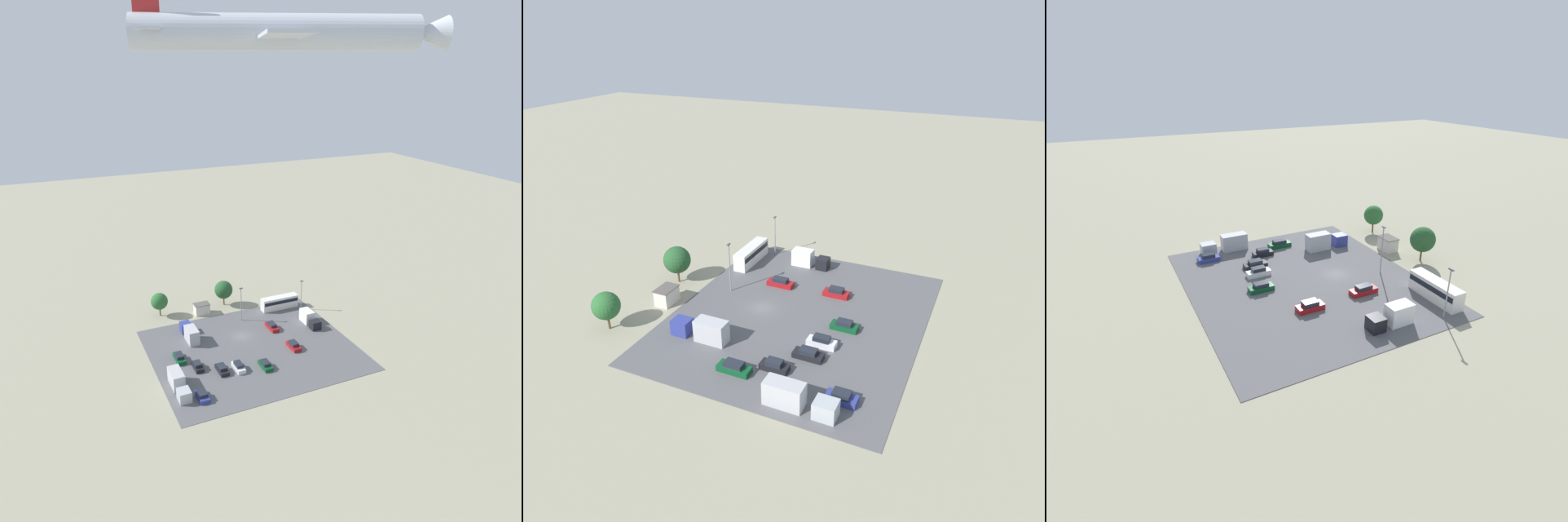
{
  "view_description": "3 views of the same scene",
  "coord_description": "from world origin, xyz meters",
  "views": [
    {
      "loc": [
        40.02,
        98.33,
        60.89
      ],
      "look_at": [
        5.77,
        23.57,
        28.66
      ],
      "focal_mm": 35.0,
      "sensor_mm": 36.0,
      "label": 1
    },
    {
      "loc": [
        64.12,
        32.71,
        43.3
      ],
      "look_at": [
        -3.09,
        2.63,
        7.8
      ],
      "focal_mm": 35.0,
      "sensor_mm": 36.0,
      "label": 2
    },
    {
      "loc": [
        -56.22,
        34.9,
        33.29
      ],
      "look_at": [
        -5.14,
        8.55,
        6.64
      ],
      "focal_mm": 28.0,
      "sensor_mm": 36.0,
      "label": 3
    }
  ],
  "objects": [
    {
      "name": "parked_car_7",
      "position": [
        16.4,
        3.99,
        0.72
      ],
      "size": [
        1.86,
        4.69,
        1.54
      ],
      "color": "#0C4723",
      "rests_on": "ground"
    },
    {
      "name": "parked_car_2",
      "position": [
        5.97,
        12.68,
        0.75
      ],
      "size": [
        1.73,
        4.31,
        1.6
      ],
      "color": "silver",
      "rests_on": "ground"
    },
    {
      "name": "parked_car_6",
      "position": [
        -8.74,
        9.9,
        0.73
      ],
      "size": [
        1.84,
        4.37,
        1.57
      ],
      "color": "maroon",
      "rests_on": "ground"
    },
    {
      "name": "light_pole_lot_centre",
      "position": [
        -3.09,
        -7.56,
        4.96
      ],
      "size": [
        0.9,
        0.28,
        8.9
      ],
      "color": "gray",
      "rests_on": "ground"
    },
    {
      "name": "parked_car_4",
      "position": [
        9.46,
        11.98,
        0.68
      ],
      "size": [
        1.86,
        4.37,
        1.44
      ],
      "color": "black",
      "rests_on": "ground"
    },
    {
      "name": "parked_car_1",
      "position": [
        -8.19,
        -0.34,
        0.71
      ],
      "size": [
        1.77,
        4.7,
        1.52
      ],
      "rotation": [
        0.0,
        0.0,
        3.14
      ],
      "color": "maroon",
      "rests_on": "ground"
    },
    {
      "name": "bus",
      "position": [
        -14.86,
        -9.61,
        1.85
      ],
      "size": [
        10.01,
        2.45,
        3.28
      ],
      "rotation": [
        0.0,
        0.0,
        1.57
      ],
      "color": "silver",
      "rests_on": "ground"
    },
    {
      "name": "parked_car_0",
      "position": [
        13.78,
        8.77,
        0.72
      ],
      "size": [
        1.75,
        4.03,
        1.52
      ],
      "rotation": [
        0.0,
        0.0,
        3.14
      ],
      "color": "black",
      "rests_on": "ground"
    },
    {
      "name": "parked_truck_2",
      "position": [
        -17.74,
        1.21,
        1.5
      ],
      "size": [
        2.38,
        7.13,
        3.11
      ],
      "color": "black",
      "rests_on": "ground"
    },
    {
      "name": "airplane",
      "position": [
        10.1,
        41.07,
        64.09
      ],
      "size": [
        36.11,
        29.97,
        9.11
      ],
      "rotation": [
        0.0,
        0.0,
        1.22
      ],
      "color": "silver"
    },
    {
      "name": "parked_truck_1",
      "position": [
        11.46,
        -3.95,
        1.65
      ],
      "size": [
        2.42,
        8.9,
        3.44
      ],
      "rotation": [
        0.0,
        0.0,
        3.14
      ],
      "color": "navy",
      "rests_on": "ground"
    },
    {
      "name": "ground_plane",
      "position": [
        0.0,
        0.0,
        0.0
      ],
      "size": [
        400.0,
        400.0,
        0.0
      ],
      "primitive_type": "plane",
      "color": "gray"
    },
    {
      "name": "parked_truck_0",
      "position": [
        19.49,
        14.29,
        1.58
      ],
      "size": [
        2.4,
        9.4,
        3.29
      ],
      "color": "#ADB2B7",
      "rests_on": "ground"
    },
    {
      "name": "parked_car_3",
      "position": [
        0.47,
        14.35,
        0.7
      ],
      "size": [
        1.81,
        4.22,
        1.48
      ],
      "rotation": [
        0.0,
        0.0,
        3.14
      ],
      "color": "#0C4723",
      "rests_on": "ground"
    },
    {
      "name": "parked_car_5",
      "position": [
        16.17,
        19.06,
        0.72
      ],
      "size": [
        1.94,
        4.07,
        1.53
      ],
      "color": "navy",
      "rests_on": "ground"
    },
    {
      "name": "tree_near_shed",
      "position": [
        14.92,
        -18.7,
        4.03
      ],
      "size": [
        4.33,
        4.33,
        6.2
      ],
      "color": "brown",
      "rests_on": "ground"
    },
    {
      "name": "light_pole_lot_edge",
      "position": [
        -19.8,
        -6.81,
        4.55
      ],
      "size": [
        0.9,
        0.28,
        8.09
      ],
      "color": "gray",
      "rests_on": "ground"
    },
    {
      "name": "shed_building",
      "position": [
        4.83,
        -15.25,
        1.4
      ],
      "size": [
        4.01,
        2.76,
        2.79
      ],
      "color": "silver",
      "rests_on": "ground"
    },
    {
      "name": "parking_lot_surface",
      "position": [
        0.0,
        6.61,
        0.04
      ],
      "size": [
        44.75,
        38.25,
        0.08
      ],
      "color": "#565659",
      "rests_on": "ground"
    },
    {
      "name": "tree_apron_mid",
      "position": [
        -2.25,
        -17.81,
        4.37
      ],
      "size": [
        4.85,
        4.85,
        6.8
      ],
      "color": "brown",
      "rests_on": "ground"
    }
  ]
}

